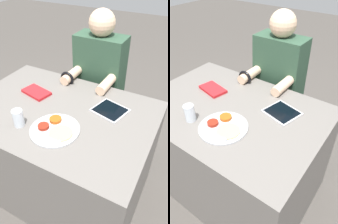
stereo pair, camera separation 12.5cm
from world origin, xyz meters
TOP-DOWN VIEW (x-y plane):
  - ground_plane at (0.00, 0.00)m, footprint 12.00×12.00m
  - dining_table at (0.00, 0.00)m, footprint 1.20×0.82m
  - thali_tray at (0.09, -0.17)m, footprint 0.28×0.28m
  - red_notebook at (-0.24, 0.09)m, footprint 0.21×0.15m
  - tablet_device at (0.29, 0.14)m, footprint 0.23×0.22m
  - person_diner at (0.02, 0.58)m, footprint 0.39×0.42m
  - drinking_glass at (-0.11, -0.23)m, footprint 0.06×0.06m

SIDE VIEW (x-z plane):
  - ground_plane at x=0.00m, z-range 0.00..0.00m
  - dining_table at x=0.00m, z-range 0.00..0.77m
  - person_diner at x=0.02m, z-range -0.03..1.22m
  - tablet_device at x=0.29m, z-range 0.77..0.78m
  - thali_tray at x=0.09m, z-range 0.76..0.79m
  - red_notebook at x=-0.24m, z-range 0.77..0.79m
  - drinking_glass at x=-0.11m, z-range 0.77..0.87m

